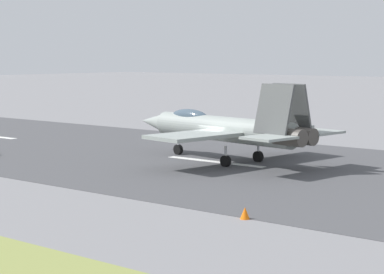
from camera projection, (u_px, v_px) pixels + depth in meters
ground_plane at (213, 162)px, 49.44m from camera, size 400.00×400.00×0.00m
runway_strip at (213, 162)px, 49.43m from camera, size 240.00×26.00×0.02m
fighter_jet at (225, 128)px, 49.22m from camera, size 16.83×13.68×5.53m
marker_cone_near at (245, 213)px, 32.05m from camera, size 0.44×0.44×0.55m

